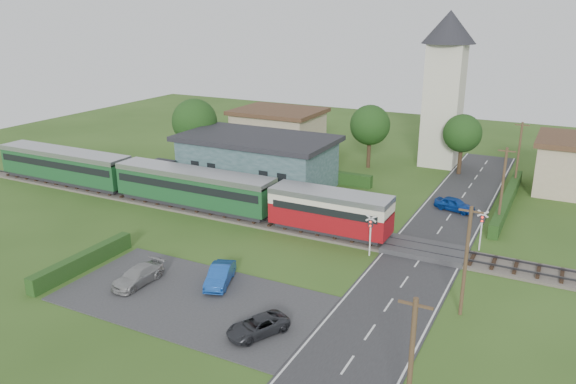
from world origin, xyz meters
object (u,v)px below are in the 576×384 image
at_px(station_building, 257,161).
at_px(car_on_road, 455,204).
at_px(car_park_blue, 220,275).
at_px(car_park_dark, 258,326).
at_px(pedestrian_far, 190,184).
at_px(pedestrian_near, 302,205).
at_px(house_west, 278,130).
at_px(crossing_signal_near, 371,229).
at_px(train, 166,182).
at_px(car_park_silver, 138,276).
at_px(church_tower, 445,78).
at_px(equipment_hut, 161,173).
at_px(crossing_signal_far, 482,224).

distance_m(station_building, car_on_road, 20.22).
xyz_separation_m(car_park_blue, car_park_dark, (5.33, -4.15, -0.13)).
bearing_deg(pedestrian_far, pedestrian_near, -98.80).
distance_m(house_west, crossing_signal_near, 33.22).
distance_m(train, car_park_dark, 24.71).
xyz_separation_m(station_building, train, (-4.68, -8.99, -0.52)).
distance_m(station_building, car_park_silver, 23.45).
bearing_deg(car_on_road, car_park_dark, -178.30).
distance_m(church_tower, car_park_dark, 42.75).
xyz_separation_m(equipment_hut, car_on_road, (28.07, 7.22, -1.08)).
relative_size(car_on_road, pedestrian_far, 2.45).
distance_m(crossing_signal_far, car_park_dark, 20.32).
relative_size(train, car_on_road, 11.84).
xyz_separation_m(station_building, house_west, (-5.00, 14.01, 0.10)).
xyz_separation_m(equipment_hut, pedestrian_far, (3.88, -0.28, -0.55)).
distance_m(car_park_dark, pedestrian_far, 26.21).
bearing_deg(pedestrian_far, station_building, -40.93).
xyz_separation_m(crossing_signal_near, car_on_road, (3.67, 12.83, -1.47)).
distance_m(equipment_hut, crossing_signal_far, 31.61).
xyz_separation_m(equipment_hut, crossing_signal_far, (31.60, -0.81, 0.39)).
bearing_deg(car_park_dark, equipment_hut, 167.63).
relative_size(station_building, pedestrian_far, 10.75).
xyz_separation_m(car_park_silver, car_park_dark, (10.27, -1.65, -0.07)).
height_order(equipment_hut, pedestrian_far, equipment_hut).
xyz_separation_m(crossing_signal_near, car_park_dark, (-2.03, -13.24, -1.55)).
xyz_separation_m(train, pedestrian_near, (13.07, 2.49, -0.98)).
xyz_separation_m(crossing_signal_near, car_park_blue, (-7.36, -9.09, -1.42)).
distance_m(car_park_silver, car_park_dark, 10.40).
relative_size(crossing_signal_far, car_park_blue, 0.85).
height_order(equipment_hut, car_park_blue, equipment_hut).
relative_size(station_building, crossing_signal_near, 4.88).
relative_size(equipment_hut, car_on_road, 0.70).
bearing_deg(crossing_signal_near, car_park_silver, -136.68).
distance_m(station_building, crossing_signal_near, 19.98).
bearing_deg(car_on_road, equipment_hut, 118.46).
height_order(house_west, crossing_signal_near, house_west).
bearing_deg(crossing_signal_far, pedestrian_near, 179.65).
bearing_deg(car_park_silver, car_park_blue, 29.44).
bearing_deg(pedestrian_near, church_tower, -99.39).
height_order(house_west, car_park_silver, house_west).
distance_m(train, pedestrian_far, 3.13).
xyz_separation_m(house_west, pedestrian_far, (0.88, -20.08, -1.60)).
height_order(station_building, house_west, house_west).
bearing_deg(train, car_park_blue, -39.96).
xyz_separation_m(house_west, car_park_silver, (9.10, -37.00, -2.13)).
xyz_separation_m(equipment_hut, house_west, (3.00, 19.80, 1.04)).
height_order(crossing_signal_far, car_park_blue, crossing_signal_far).
distance_m(station_building, house_west, 14.87).
bearing_deg(train, station_building, 62.49).
distance_m(station_building, car_park_dark, 28.61).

